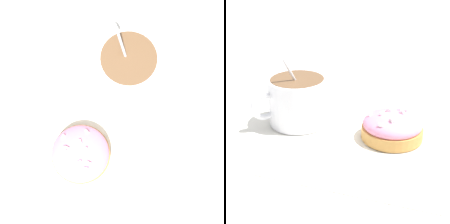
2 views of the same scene
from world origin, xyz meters
TOP-DOWN VIEW (x-y plane):
  - ground_plane at (0.00, 0.00)m, footprint 3.00×3.00m
  - paper_napkin at (0.00, 0.00)m, footprint 0.36×0.33m
  - coffee_cup at (0.08, 0.00)m, footprint 0.10×0.11m
  - frosted_pastry at (-0.08, -0.01)m, footprint 0.09×0.09m

SIDE VIEW (x-z plane):
  - ground_plane at x=0.00m, z-range 0.00..0.00m
  - paper_napkin at x=0.00m, z-range 0.00..0.00m
  - frosted_pastry at x=-0.08m, z-range 0.00..0.04m
  - coffee_cup at x=0.08m, z-range -0.01..0.10m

